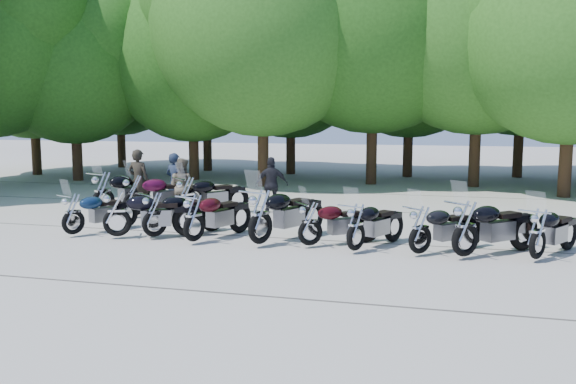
% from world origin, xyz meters
% --- Properties ---
extents(ground, '(90.00, 90.00, 0.00)m').
position_xyz_m(ground, '(0.00, 0.00, 0.00)').
color(ground, '#9B968C').
rests_on(ground, ground).
extents(tree_0, '(7.50, 7.50, 9.21)m').
position_xyz_m(tree_0, '(-15.42, 12.98, 5.45)').
color(tree_0, '#3A2614').
rests_on(tree_0, ground).
extents(tree_1, '(6.97, 6.97, 8.55)m').
position_xyz_m(tree_1, '(-12.04, 11.24, 5.06)').
color(tree_1, '#3A2614').
rests_on(tree_1, ground).
extents(tree_2, '(7.31, 7.31, 8.97)m').
position_xyz_m(tree_2, '(-7.25, 12.84, 5.31)').
color(tree_2, '#3A2614').
rests_on(tree_2, ground).
extents(tree_3, '(8.70, 8.70, 10.67)m').
position_xyz_m(tree_3, '(-3.57, 11.24, 6.32)').
color(tree_3, '#3A2614').
rests_on(tree_3, ground).
extents(tree_4, '(9.13, 9.13, 11.20)m').
position_xyz_m(tree_4, '(0.54, 13.09, 6.64)').
color(tree_4, '#3A2614').
rests_on(tree_4, ground).
extents(tree_5, '(9.04, 9.04, 11.10)m').
position_xyz_m(tree_5, '(4.61, 13.20, 6.57)').
color(tree_5, '#3A2614').
rests_on(tree_5, ground).
extents(tree_6, '(8.00, 8.00, 9.82)m').
position_xyz_m(tree_6, '(7.55, 10.82, 5.81)').
color(tree_6, '#3A2614').
rests_on(tree_6, ground).
extents(tree_9, '(7.59, 7.59, 9.32)m').
position_xyz_m(tree_9, '(-13.53, 17.59, 5.52)').
color(tree_9, '#3A2614').
rests_on(tree_9, ground).
extents(tree_10, '(7.78, 7.78, 9.55)m').
position_xyz_m(tree_10, '(-8.29, 16.97, 5.66)').
color(tree_10, '#3A2614').
rests_on(tree_10, ground).
extents(tree_11, '(7.56, 7.56, 9.28)m').
position_xyz_m(tree_11, '(-3.76, 16.43, 5.49)').
color(tree_11, '#3A2614').
rests_on(tree_11, ground).
extents(tree_12, '(7.88, 7.88, 9.67)m').
position_xyz_m(tree_12, '(1.80, 16.47, 5.72)').
color(tree_12, '#3A2614').
rests_on(tree_12, ground).
extents(tree_13, '(8.31, 8.31, 10.20)m').
position_xyz_m(tree_13, '(6.69, 17.47, 6.04)').
color(tree_13, '#3A2614').
rests_on(tree_13, ground).
extents(motorcycle_0, '(1.45, 2.13, 1.16)m').
position_xyz_m(motorcycle_0, '(-4.99, 0.41, 0.58)').
color(motorcycle_0, '#0E213E').
rests_on(motorcycle_0, ground).
extents(motorcycle_1, '(2.37, 1.56, 1.29)m').
position_xyz_m(motorcycle_1, '(-3.83, 0.43, 0.64)').
color(motorcycle_1, black).
rests_on(motorcycle_1, ground).
extents(motorcycle_2, '(1.83, 2.16, 1.24)m').
position_xyz_m(motorcycle_2, '(-2.98, 0.63, 0.62)').
color(motorcycle_2, black).
rests_on(motorcycle_2, ground).
extents(motorcycle_3, '(1.42, 2.33, 1.26)m').
position_xyz_m(motorcycle_3, '(-1.88, 0.37, 0.63)').
color(motorcycle_3, '#33060E').
rests_on(motorcycle_3, ground).
extents(motorcycle_4, '(1.77, 2.62, 1.43)m').
position_xyz_m(motorcycle_4, '(-0.35, 0.46, 0.72)').
color(motorcycle_4, black).
rests_on(motorcycle_4, ground).
extents(motorcycle_5, '(1.96, 1.75, 1.14)m').
position_xyz_m(motorcycle_5, '(0.72, 0.64, 0.57)').
color(motorcycle_5, black).
rests_on(motorcycle_5, ground).
extents(motorcycle_6, '(1.50, 2.16, 1.18)m').
position_xyz_m(motorcycle_6, '(1.76, 0.39, 0.59)').
color(motorcycle_6, black).
rests_on(motorcycle_6, ground).
extents(motorcycle_7, '(1.89, 1.95, 1.18)m').
position_xyz_m(motorcycle_7, '(3.07, 0.44, 0.59)').
color(motorcycle_7, black).
rests_on(motorcycle_7, ground).
extents(motorcycle_8, '(2.21, 2.18, 1.35)m').
position_xyz_m(motorcycle_8, '(3.95, 0.38, 0.67)').
color(motorcycle_8, black).
rests_on(motorcycle_8, ground).
extents(motorcycle_9, '(1.65, 2.15, 1.20)m').
position_xyz_m(motorcycle_9, '(5.33, 0.55, 0.60)').
color(motorcycle_9, black).
rests_on(motorcycle_9, ground).
extents(motorcycle_10, '(1.74, 2.65, 1.45)m').
position_xyz_m(motorcycle_10, '(-5.82, 3.10, 0.72)').
color(motorcycle_10, black).
rests_on(motorcycle_10, ground).
extents(motorcycle_11, '(2.20, 2.24, 1.36)m').
position_xyz_m(motorcycle_11, '(-4.87, 3.16, 0.68)').
color(motorcycle_11, '#3F0823').
rests_on(motorcycle_11, ground).
extents(motorcycle_12, '(1.95, 2.34, 1.33)m').
position_xyz_m(motorcycle_12, '(-3.36, 3.31, 0.67)').
color(motorcycle_12, black).
rests_on(motorcycle_12, ground).
extents(rider_0, '(0.70, 0.48, 1.87)m').
position_xyz_m(rider_0, '(-5.27, 4.15, 0.93)').
color(rider_0, black).
rests_on(rider_0, ground).
extents(rider_1, '(0.91, 0.77, 1.64)m').
position_xyz_m(rider_1, '(-3.81, 4.00, 0.82)').
color(rider_1, brown).
rests_on(rider_1, ground).
extents(rider_2, '(1.04, 0.68, 1.64)m').
position_xyz_m(rider_2, '(-1.43, 5.06, 0.82)').
color(rider_2, black).
rests_on(rider_2, ground).
extents(rider_3, '(0.72, 0.57, 1.75)m').
position_xyz_m(rider_3, '(-4.30, 4.57, 0.87)').
color(rider_3, '#1C263B').
rests_on(rider_3, ground).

